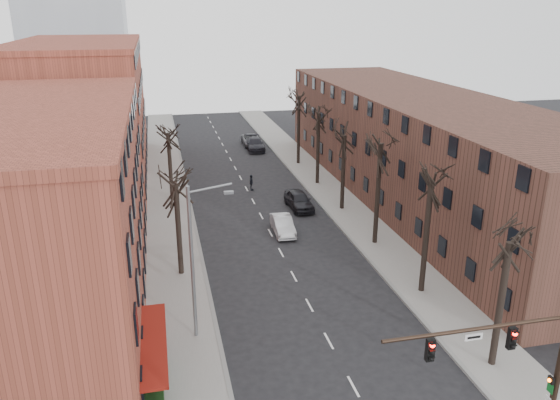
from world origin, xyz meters
TOP-DOWN VIEW (x-y plane):
  - sidewalk_left at (-8.00, 35.00)m, footprint 4.00×90.00m
  - sidewalk_right at (8.00, 35.00)m, footprint 4.00×90.00m
  - building_left_near at (-16.00, 15.00)m, footprint 12.00×26.00m
  - building_left_far at (-16.00, 44.00)m, footprint 12.00×28.00m
  - building_right at (16.00, 30.00)m, footprint 12.00×50.00m
  - awning_left at (-9.40, 6.00)m, footprint 1.20×7.00m
  - hedge at (-9.50, 5.00)m, footprint 0.80×6.00m
  - tree_right_a at (7.60, 4.00)m, footprint 5.20×5.20m
  - tree_right_b at (7.60, 12.00)m, footprint 5.20×5.20m
  - tree_right_c at (7.60, 20.00)m, footprint 5.20×5.20m
  - tree_right_d at (7.60, 28.00)m, footprint 5.20×5.20m
  - tree_right_e at (7.60, 36.00)m, footprint 5.20×5.20m
  - tree_right_f at (7.60, 44.00)m, footprint 5.20×5.20m
  - tree_left_a at (-7.60, 18.00)m, footprint 5.20×5.20m
  - tree_left_b at (-7.60, 34.00)m, footprint 5.20×5.20m
  - signal_mast_arm at (5.45, -1.00)m, footprint 8.14×0.30m
  - streetlight at (-7.03, 10.00)m, footprint 2.45×0.22m
  - silver_sedan at (1.00, 23.74)m, footprint 1.64×4.35m
  - parked_car_near at (3.80, 29.18)m, footprint 2.15×4.85m
  - parked_car_mid at (3.80, 52.00)m, footprint 2.46×5.50m
  - parked_car_far at (3.82, 54.65)m, footprint 2.49×5.24m
  - pedestrian_crossing at (0.42, 35.42)m, footprint 0.58×1.02m

SIDE VIEW (x-z plane):
  - awning_left at x=-9.40m, z-range -0.07..0.07m
  - tree_right_a at x=7.60m, z-range -5.00..5.00m
  - tree_right_b at x=7.60m, z-range -5.40..5.40m
  - tree_right_c at x=7.60m, z-range -5.80..5.80m
  - tree_right_d at x=7.60m, z-range -5.00..5.00m
  - tree_right_e at x=7.60m, z-range -5.40..5.40m
  - tree_right_f at x=7.60m, z-range -5.80..5.80m
  - tree_left_a at x=-7.60m, z-range -4.75..4.75m
  - tree_left_b at x=-7.60m, z-range -4.75..4.75m
  - sidewalk_left at x=-8.00m, z-range 0.00..0.15m
  - sidewalk_right at x=8.00m, z-range 0.00..0.15m
  - hedge at x=-9.50m, z-range 0.15..1.15m
  - silver_sedan at x=1.00m, z-range 0.00..1.42m
  - parked_car_far at x=3.82m, z-range 0.00..1.45m
  - parked_car_mid at x=3.80m, z-range 0.00..1.57m
  - parked_car_near at x=3.80m, z-range 0.00..1.62m
  - pedestrian_crossing at x=0.42m, z-range 0.00..1.65m
  - signal_mast_arm at x=5.45m, z-range 0.80..8.00m
  - building_right at x=16.00m, z-range 0.00..10.00m
  - streetlight at x=-7.03m, z-range 0.50..9.53m
  - building_left_near at x=-16.00m, z-range 0.00..12.00m
  - building_left_far at x=-16.00m, z-range 0.00..14.00m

